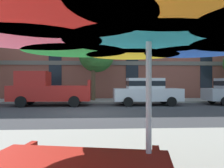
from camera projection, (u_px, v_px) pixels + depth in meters
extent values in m
plane|color=#38383A|center=(90.00, 113.00, 11.35)|extent=(120.00, 120.00, 0.00)
cube|color=#9E998E|center=(93.00, 101.00, 18.14)|extent=(56.00, 3.60, 0.12)
cube|color=#934C3D|center=(95.00, 11.00, 26.26)|extent=(40.39, 12.00, 19.20)
cube|color=#6B6056|center=(94.00, 63.00, 20.27)|extent=(39.58, 0.08, 0.36)
cube|color=#6B6056|center=(94.00, 26.00, 20.25)|extent=(39.58, 0.08, 0.36)
cube|color=#B21E19|center=(51.00, 93.00, 14.89)|extent=(5.10, 1.90, 0.96)
cube|color=#B21E19|center=(33.00, 79.00, 14.82)|extent=(1.90, 1.75, 0.90)
cube|color=#B21E19|center=(89.00, 83.00, 15.02)|extent=(0.16, 1.75, 0.36)
cylinder|color=black|center=(77.00, 99.00, 15.93)|extent=(0.68, 0.22, 0.68)
cylinder|color=black|center=(74.00, 102.00, 14.03)|extent=(0.68, 0.22, 0.68)
cylinder|color=black|center=(30.00, 99.00, 15.75)|extent=(0.68, 0.22, 0.68)
cylinder|color=black|center=(21.00, 102.00, 13.86)|extent=(0.68, 0.22, 0.68)
cube|color=silver|center=(147.00, 95.00, 15.24)|extent=(4.40, 1.76, 0.80)
cube|color=silver|center=(145.00, 83.00, 15.23)|extent=(2.30, 1.55, 0.68)
cube|color=black|center=(145.00, 83.00, 15.23)|extent=(2.32, 1.57, 0.32)
cylinder|color=black|center=(164.00, 100.00, 16.20)|extent=(0.60, 0.22, 0.60)
cylinder|color=black|center=(172.00, 102.00, 14.45)|extent=(0.60, 0.22, 0.60)
cylinder|color=black|center=(125.00, 100.00, 16.05)|extent=(0.60, 0.22, 0.60)
cylinder|color=black|center=(128.00, 102.00, 14.29)|extent=(0.60, 0.22, 0.60)
cylinder|color=black|center=(212.00, 99.00, 16.40)|extent=(0.60, 0.22, 0.60)
cylinder|color=brown|center=(93.00, 86.00, 17.82)|extent=(0.32, 0.32, 2.43)
sphere|color=#387F33|center=(93.00, 58.00, 17.67)|extent=(1.74, 1.74, 1.74)
sphere|color=#387F33|center=(91.00, 53.00, 17.47)|extent=(1.77, 1.77, 1.77)
sphere|color=#387F33|center=(97.00, 54.00, 18.15)|extent=(2.81, 2.81, 2.81)
sphere|color=#387F33|center=(91.00, 55.00, 17.60)|extent=(1.74, 1.74, 1.74)
cylinder|color=silver|center=(149.00, 111.00, 2.41)|extent=(0.06, 0.06, 2.41)
cone|color=blue|center=(195.00, 36.00, 3.30)|extent=(1.43, 1.43, 0.48)
cone|color=yellow|center=(132.00, 40.00, 3.60)|extent=(1.43, 1.43, 0.48)
cone|color=green|center=(75.00, 34.00, 3.20)|extent=(1.43, 1.43, 0.48)
cone|color=#E5668C|center=(32.00, 17.00, 2.34)|extent=(1.43, 1.43, 0.48)
cone|color=#199EB2|center=(149.00, 15.00, 2.40)|extent=(1.79, 1.79, 0.56)
cube|color=red|center=(77.00, 162.00, 2.24)|extent=(1.92, 1.13, 0.06)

